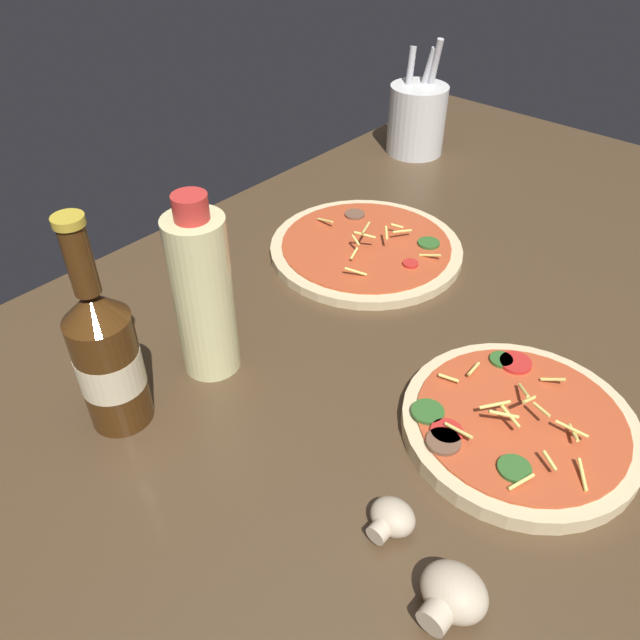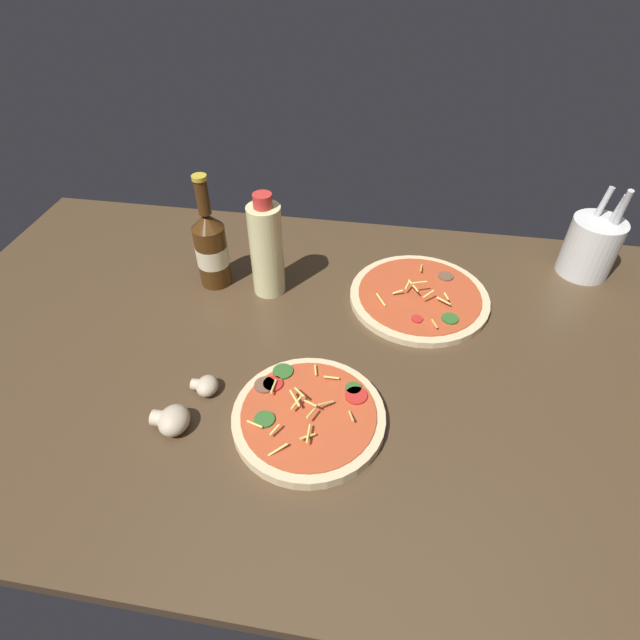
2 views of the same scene
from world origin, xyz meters
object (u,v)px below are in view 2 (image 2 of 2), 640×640
object	(u,v)px
pizza_far	(419,297)
utensil_crock	(591,246)
mushroom_right	(206,386)
beer_bottle	(211,248)
mushroom_left	(172,420)
oil_bottle	(267,249)
pizza_near	(308,416)

from	to	relation	value
pizza_far	utensil_crock	bearing A→B (deg)	24.30
mushroom_right	beer_bottle	bearing A→B (deg)	105.03
mushroom_left	utensil_crock	world-z (taller)	utensil_crock
mushroom_left	pizza_far	bearing A→B (deg)	45.51
oil_bottle	mushroom_left	distance (cm)	37.52
pizza_near	mushroom_left	xyz separation A→B (cm)	(-20.26, -4.71, 0.87)
pizza_near	pizza_far	distance (cm)	36.77
beer_bottle	mushroom_right	xyz separation A→B (cm)	(7.83, -29.14, -6.98)
pizza_far	mushroom_right	world-z (taller)	pizza_far
mushroom_right	mushroom_left	bearing A→B (deg)	-108.63
oil_bottle	mushroom_right	world-z (taller)	oil_bottle
utensil_crock	pizza_far	bearing A→B (deg)	-155.70
beer_bottle	oil_bottle	size ratio (longest dim) A/B	1.11
beer_bottle	pizza_far	bearing A→B (deg)	0.84
pizza_near	mushroom_right	xyz separation A→B (cm)	(-17.64, 3.05, 0.40)
oil_bottle	mushroom_right	size ratio (longest dim) A/B	4.90
oil_bottle	mushroom_left	world-z (taller)	oil_bottle
beer_bottle	pizza_near	bearing A→B (deg)	-51.66
pizza_near	oil_bottle	bearing A→B (deg)	113.76
mushroom_left	utensil_crock	size ratio (longest dim) A/B	0.29
pizza_near	mushroom_left	distance (cm)	20.82
pizza_near	beer_bottle	bearing A→B (deg)	128.34
pizza_near	mushroom_left	bearing A→B (deg)	-166.90
utensil_crock	pizza_near	bearing A→B (deg)	-136.52
pizza_near	beer_bottle	world-z (taller)	beer_bottle
mushroom_right	utensil_crock	bearing A→B (deg)	33.42
pizza_near	pizza_far	size ratio (longest dim) A/B	0.86
pizza_far	oil_bottle	size ratio (longest dim) A/B	1.29
utensil_crock	beer_bottle	bearing A→B (deg)	-168.09
beer_bottle	utensil_crock	xyz separation A→B (cm)	(76.41, 16.12, -2.02)
pizza_far	beer_bottle	world-z (taller)	beer_bottle
pizza_far	oil_bottle	xyz separation A→B (cm)	(-30.42, -1.42, 9.09)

